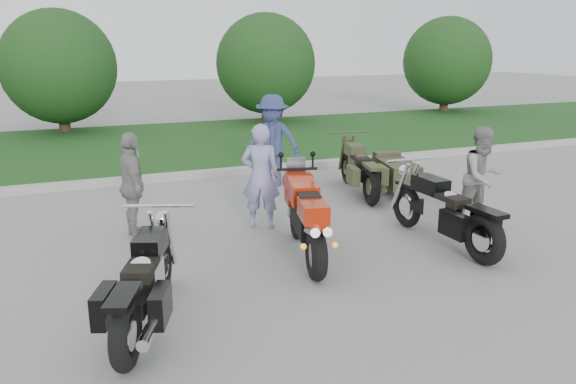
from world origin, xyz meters
name	(u,v)px	position (x,y,z in m)	size (l,w,h in m)	color
ground	(332,274)	(0.00, 0.00, 0.00)	(80.00, 80.00, 0.00)	gray
curb	(214,173)	(0.00, 6.00, 0.07)	(60.00, 0.30, 0.15)	#A19F98
grass_strip	(178,144)	(0.00, 10.15, 0.07)	(60.00, 8.00, 0.14)	#254F1B
tree_mid_left	(59,67)	(-3.00, 13.50, 2.19)	(3.60, 3.60, 4.00)	#3F2B1C
tree_mid_right	(266,64)	(4.00, 13.50, 2.19)	(3.60, 3.60, 4.00)	#3F2B1C
tree_far_right	(447,61)	(12.00, 13.50, 2.19)	(3.60, 3.60, 4.00)	#3F2B1C
sportbike_red	(306,216)	(-0.10, 0.63, 0.63)	(0.77, 2.23, 1.07)	black
cruiser_left	(145,287)	(-2.48, -0.56, 0.47)	(1.00, 2.29, 0.92)	black
cruiser_right	(447,214)	(2.04, 0.31, 0.49)	(0.44, 2.51, 0.96)	black
cruiser_sidecar	(381,172)	(2.71, 3.27, 0.44)	(1.51, 2.42, 0.94)	black
person_stripe	(261,176)	(-0.22, 2.18, 0.86)	(0.63, 0.41, 1.72)	#8F8CBF
person_grey	(482,177)	(3.18, 0.92, 0.83)	(0.80, 0.63, 1.65)	gray
person_denim	(272,141)	(0.95, 4.74, 0.96)	(1.24, 0.71, 1.92)	navy
person_back	(133,186)	(-2.20, 2.46, 0.83)	(0.97, 0.40, 1.66)	gray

